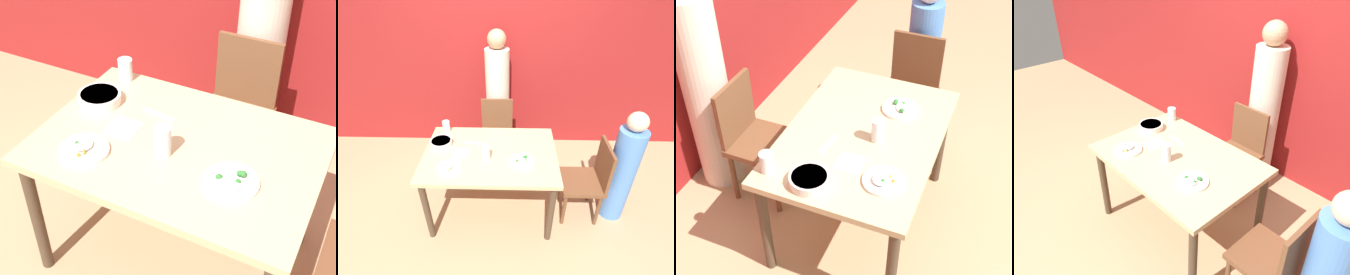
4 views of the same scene
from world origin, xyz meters
The scene contains 11 objects.
ground_plane centered at (0.00, 0.00, 0.00)m, with size 10.00×10.00×0.00m, color tan.
dining_table centered at (0.00, 0.00, 0.65)m, with size 1.24×0.87×0.74m.
chair_adult_spot centered at (0.02, 0.77, 0.47)m, with size 0.40×0.40×0.86m.
person_adult centered at (0.02, 1.09, 0.76)m, with size 0.29×0.29×1.61m.
bowl_curry centered at (-0.48, 0.11, 0.77)m, with size 0.21×0.21×0.05m.
plate_rice_adult centered at (0.30, -0.13, 0.76)m, with size 0.22×0.22×0.05m.
plate_rice_child centered at (-0.34, -0.23, 0.76)m, with size 0.22×0.22×0.05m.
glass_water_tall centered at (-0.03, -0.09, 0.81)m, with size 0.07×0.07×0.14m.
glass_water_short centered at (-0.48, 0.36, 0.80)m, with size 0.07×0.07×0.12m.
napkin_folded centered at (-0.27, -0.02, 0.74)m, with size 0.14×0.14×0.01m.
fork_steel centered at (-0.17, 0.15, 0.74)m, with size 0.18×0.05×0.01m.
Camera 1 is at (0.68, -1.43, 2.03)m, focal length 50.00 mm.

